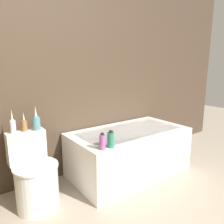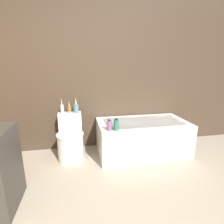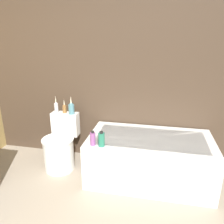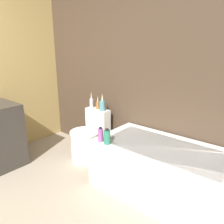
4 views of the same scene
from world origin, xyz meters
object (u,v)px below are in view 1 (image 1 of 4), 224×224
(bathtub, at_px, (129,151))
(shampoo_bottle_short, at_px, (111,140))
(toilet, at_px, (35,178))
(vase_gold, at_px, (13,125))
(vase_bronze, at_px, (36,122))
(vase_silver, at_px, (24,125))
(shampoo_bottle_tall, at_px, (102,142))

(bathtub, distance_m, shampoo_bottle_short, 0.70)
(toilet, xyz_separation_m, shampoo_bottle_short, (0.67, -0.34, 0.35))
(vase_gold, bearing_deg, shampoo_bottle_short, -35.20)
(vase_bronze, bearing_deg, bathtub, -11.72)
(toilet, xyz_separation_m, vase_bronze, (0.11, 0.20, 0.50))
(vase_silver, height_order, shampoo_bottle_tall, vase_silver)
(shampoo_bottle_short, bearing_deg, vase_silver, 139.59)
(shampoo_bottle_short, bearing_deg, vase_gold, 144.80)
(bathtub, height_order, toilet, toilet)
(toilet, xyz_separation_m, shampoo_bottle_tall, (0.57, -0.34, 0.35))
(vase_silver, bearing_deg, vase_bronze, -13.56)
(toilet, bearing_deg, bathtub, -1.30)
(bathtub, height_order, shampoo_bottle_short, shampoo_bottle_short)
(vase_silver, bearing_deg, vase_gold, -170.64)
(vase_silver, bearing_deg, shampoo_bottle_tall, -44.82)
(bathtub, bearing_deg, toilet, 178.70)
(vase_silver, height_order, vase_bronze, vase_bronze)
(vase_gold, xyz_separation_m, shampoo_bottle_short, (0.78, -0.55, -0.15))
(toilet, xyz_separation_m, vase_silver, (-0.00, 0.22, 0.49))
(bathtub, xyz_separation_m, vase_gold, (-1.29, 0.23, 0.51))
(bathtub, xyz_separation_m, vase_bronze, (-1.07, 0.22, 0.51))
(shampoo_bottle_tall, bearing_deg, vase_gold, 141.23)
(bathtub, bearing_deg, vase_bronze, 168.28)
(vase_gold, distance_m, shampoo_bottle_short, 0.96)
(vase_gold, xyz_separation_m, vase_bronze, (0.22, -0.01, 0.00))
(vase_silver, relative_size, vase_bronze, 0.79)
(vase_gold, height_order, vase_bronze, same)
(vase_gold, relative_size, shampoo_bottle_tall, 1.48)
(toilet, height_order, shampoo_bottle_short, shampoo_bottle_short)
(toilet, relative_size, vase_silver, 3.61)
(toilet, bearing_deg, shampoo_bottle_tall, -30.99)
(shampoo_bottle_tall, relative_size, shampoo_bottle_short, 0.96)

